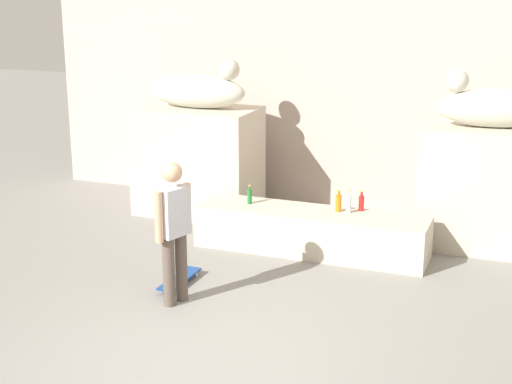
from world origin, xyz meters
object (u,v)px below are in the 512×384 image
Objects in this scene: statue_reclining_right at (495,106)px; bottle_clear at (349,203)px; statue_reclining_left at (199,90)px; bottle_red at (361,203)px; skateboard at (180,279)px; bottle_green at (250,196)px; bottle_orange at (338,203)px; skater at (174,227)px.

statue_reclining_right is 5.23× the size of bottle_clear.
statue_reclining_left is at bearing -11.32° from statue_reclining_right.
skateboard is at bearing -132.40° from bottle_red.
statue_reclining_right is 3.52m from bottle_green.
bottle_orange is at bearing 17.02° from statue_reclining_right.
skater is 1.01m from skateboard.
statue_reclining_left is 0.96× the size of skater.
skateboard is 1.84m from bottle_green.
bottle_red is at bearing -41.04° from skateboard.
statue_reclining_left is 2.11m from bottle_green.
statue_reclining_left is at bearing 139.43° from bottle_green.
bottle_orange is (-0.14, 0.01, -0.01)m from bottle_clear.
bottle_orange is 0.32m from bottle_red.
statue_reclining_right is 5.57× the size of bottle_orange.
statue_reclining_left reaches higher than bottle_red.
bottle_clear is at bearing -19.73° from statue_reclining_left.
bottle_clear is at bearing -3.92° from bottle_orange.
bottle_clear reaches higher than bottle_orange.
bottle_red is at bearing -14.77° from skater.
statue_reclining_right is at bearing 19.23° from bottle_green.
bottle_red reaches higher than bottle_green.
statue_reclining_right is at bearing 30.48° from bottle_clear.
statue_reclining_left is 3.20m from bottle_red.
skateboard is (1.03, -2.80, -1.91)m from statue_reclining_left.
statue_reclining_right is 2.34m from bottle_clear.
bottle_clear is at bearing -14.13° from skater.
skateboard is 2.67× the size of bottle_orange.
statue_reclining_left reaches higher than bottle_green.
bottle_red is (-1.56, -0.84, -1.28)m from statue_reclining_right.
bottle_red is at bearing 49.03° from bottle_clear.
bottle_orange reaches higher than bottle_green.
bottle_orange is at bearing 4.13° from bottle_green.
bottle_orange is (1.26, 0.09, 0.02)m from bottle_green.
skateboard is 2.87× the size of bottle_red.
statue_reclining_right is 5.99× the size of bottle_red.
bottle_orange is (-1.84, -0.99, -1.27)m from statue_reclining_right.
statue_reclining_left is 2.00× the size of skateboard.
bottle_orange is 1.08× the size of bottle_red.
skater is at bearing 35.17° from statue_reclining_right.
statue_reclining_right is at bearing 0.85° from statue_reclining_left.
bottle_clear is (1.64, 1.79, 0.65)m from skateboard.
statue_reclining_right is 2.09× the size of skateboard.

